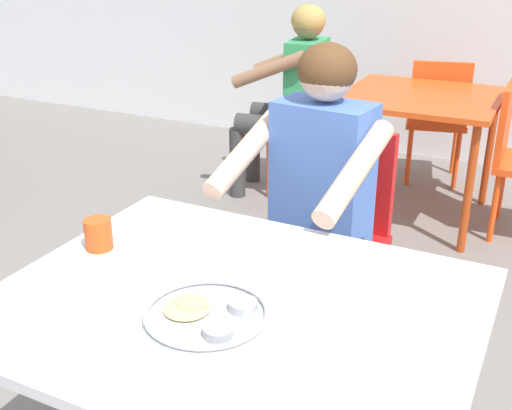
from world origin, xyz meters
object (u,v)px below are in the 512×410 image
(diner_foreground, at_px, (310,189))
(chair_foreground, at_px, (334,226))
(drinking_cup, at_px, (98,233))
(table_background_red, at_px, (420,110))
(table_foreground, at_px, (234,323))
(chair_red_left, at_px, (315,122))
(patron_background, at_px, (292,85))
(thali_tray, at_px, (208,314))
(chair_red_far, at_px, (437,114))

(diner_foreground, bearing_deg, chair_foreground, 84.90)
(drinking_cup, relative_size, table_background_red, 0.11)
(table_foreground, distance_m, chair_foreground, 0.99)
(table_foreground, height_order, chair_red_left, chair_red_left)
(drinking_cup, xyz_separation_m, table_background_red, (0.39, 2.32, -0.13))
(table_foreground, xyz_separation_m, diner_foreground, (-0.10, 0.75, 0.08))
(chair_foreground, xyz_separation_m, chair_red_left, (-0.65, 1.44, -0.02))
(diner_foreground, distance_m, table_background_red, 1.64)
(chair_red_left, bearing_deg, diner_foreground, -69.12)
(drinking_cup, bearing_deg, chair_red_left, 96.19)
(drinking_cup, relative_size, patron_background, 0.08)
(table_foreground, relative_size, chair_red_left, 1.40)
(drinking_cup, relative_size, diner_foreground, 0.07)
(table_background_red, relative_size, chair_red_left, 1.02)
(chair_foreground, distance_m, diner_foreground, 0.32)
(chair_red_left, bearing_deg, thali_tray, -74.05)
(table_foreground, xyz_separation_m, chair_red_left, (-0.74, 2.42, -0.18))
(chair_foreground, bearing_deg, patron_background, 119.66)
(thali_tray, bearing_deg, table_background_red, 91.65)
(chair_foreground, bearing_deg, table_foreground, -85.25)
(diner_foreground, relative_size, table_background_red, 1.44)
(table_foreground, relative_size, table_background_red, 1.38)
(drinking_cup, relative_size, chair_red_far, 0.11)
(table_foreground, bearing_deg, drinking_cup, 170.92)
(table_background_red, bearing_deg, chair_foreground, -89.68)
(chair_red_left, distance_m, chair_red_far, 0.86)
(thali_tray, relative_size, chair_red_left, 0.35)
(thali_tray, bearing_deg, chair_foreground, 93.40)
(drinking_cup, xyz_separation_m, diner_foreground, (0.38, 0.68, -0.04))
(chair_foreground, bearing_deg, drinking_cup, -113.98)
(table_foreground, height_order, thali_tray, thali_tray)
(chair_foreground, distance_m, patron_background, 1.63)
(drinking_cup, xyz_separation_m, chair_foreground, (0.40, 0.90, -0.27))
(chair_foreground, xyz_separation_m, table_background_red, (-0.01, 1.42, 0.14))
(table_foreground, height_order, table_background_red, table_background_red)
(thali_tray, xyz_separation_m, chair_red_far, (-0.08, 3.08, -0.26))
(table_background_red, distance_m, patron_background, 0.79)
(drinking_cup, bearing_deg, table_foreground, -9.08)
(chair_red_left, bearing_deg, chair_red_far, 41.77)
(chair_foreground, relative_size, table_background_red, 1.03)
(thali_tray, bearing_deg, drinking_cup, 159.55)
(chair_foreground, height_order, table_background_red, chair_foreground)
(drinking_cup, distance_m, diner_foreground, 0.78)
(diner_foreground, height_order, patron_background, diner_foreground)
(chair_foreground, height_order, patron_background, patron_background)
(table_foreground, distance_m, patron_background, 2.54)
(thali_tray, height_order, chair_red_left, chair_red_left)
(chair_foreground, height_order, diner_foreground, diner_foreground)
(table_foreground, relative_size, chair_foreground, 1.34)
(thali_tray, xyz_separation_m, table_background_red, (-0.07, 2.49, -0.09))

